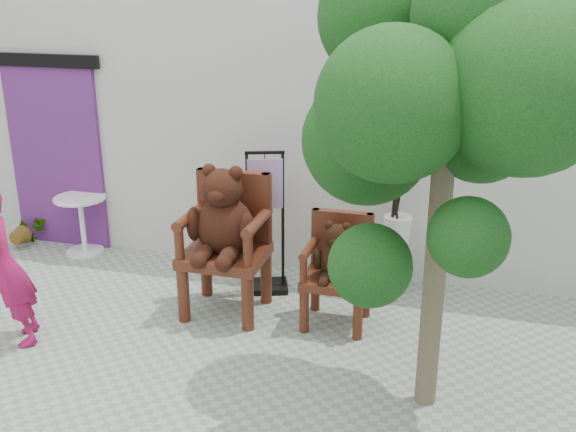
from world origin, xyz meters
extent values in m
plane|color=#959E8E|center=(0.00, 0.00, 0.00)|extent=(60.00, 60.00, 0.00)
cube|color=silver|center=(0.00, 3.10, 1.50)|extent=(9.00, 1.00, 3.00)
cube|color=#62256F|center=(-3.00, 2.58, 1.10)|extent=(1.20, 0.08, 2.20)
cube|color=black|center=(-3.00, 2.54, 2.25)|extent=(1.40, 0.06, 0.15)
cylinder|color=#421A0E|center=(-0.74, 1.09, 0.27)|extent=(0.12, 0.12, 0.55)
cylinder|color=#421A0E|center=(-0.74, 1.67, 0.27)|extent=(0.12, 0.12, 0.55)
cylinder|color=#421A0E|center=(-0.09, 1.09, 0.27)|extent=(0.12, 0.12, 0.55)
cylinder|color=#421A0E|center=(-0.09, 1.67, 0.27)|extent=(0.12, 0.12, 0.55)
cube|color=#421A0E|center=(-0.42, 1.38, 0.60)|extent=(0.78, 0.72, 0.10)
cube|color=#421A0E|center=(-0.42, 1.69, 1.01)|extent=(0.74, 0.10, 0.72)
cylinder|color=#421A0E|center=(-0.76, 1.69, 1.01)|extent=(0.10, 0.10, 0.72)
cylinder|color=#421A0E|center=(-0.76, 1.09, 0.81)|extent=(0.09, 0.09, 0.33)
cylinder|color=#421A0E|center=(-0.76, 1.38, 0.98)|extent=(0.10, 0.68, 0.10)
cylinder|color=#421A0E|center=(-0.08, 1.69, 1.01)|extent=(0.10, 0.10, 0.72)
cylinder|color=#421A0E|center=(-0.08, 1.09, 0.81)|extent=(0.09, 0.09, 0.33)
cylinder|color=#421A0E|center=(-0.08, 1.38, 0.98)|extent=(0.10, 0.68, 0.10)
ellipsoid|color=black|center=(-0.42, 1.41, 0.89)|extent=(0.57, 0.48, 0.59)
sphere|color=black|center=(-0.42, 1.38, 1.28)|extent=(0.38, 0.38, 0.38)
ellipsoid|color=black|center=(-0.42, 1.23, 1.25)|extent=(0.17, 0.14, 0.14)
sphere|color=black|center=(-0.55, 1.39, 1.44)|extent=(0.13, 0.13, 0.13)
sphere|color=black|center=(-0.29, 1.39, 1.44)|extent=(0.13, 0.13, 0.13)
ellipsoid|color=black|center=(-0.69, 1.29, 0.93)|extent=(0.13, 0.19, 0.34)
ellipsoid|color=black|center=(-0.54, 1.15, 0.70)|extent=(0.17, 0.33, 0.17)
sphere|color=black|center=(-0.54, 1.02, 0.68)|extent=(0.16, 0.16, 0.16)
ellipsoid|color=black|center=(-0.15, 1.29, 0.93)|extent=(0.13, 0.19, 0.34)
ellipsoid|color=black|center=(-0.30, 1.15, 0.70)|extent=(0.17, 0.33, 0.17)
sphere|color=black|center=(-0.30, 1.02, 0.68)|extent=(0.16, 0.16, 0.16)
cylinder|color=#421A0E|center=(0.43, 1.19, 0.21)|extent=(0.09, 0.09, 0.43)
cylinder|color=#421A0E|center=(0.43, 1.64, 0.21)|extent=(0.09, 0.09, 0.43)
cylinder|color=#421A0E|center=(0.93, 1.19, 0.21)|extent=(0.09, 0.09, 0.43)
cylinder|color=#421A0E|center=(0.93, 1.64, 0.21)|extent=(0.09, 0.09, 0.43)
cube|color=#421A0E|center=(0.68, 1.41, 0.47)|extent=(0.61, 0.56, 0.08)
cube|color=#421A0E|center=(0.68, 1.65, 0.79)|extent=(0.58, 0.08, 0.56)
cylinder|color=#421A0E|center=(0.42, 1.65, 0.79)|extent=(0.08, 0.08, 0.56)
cylinder|color=#421A0E|center=(0.42, 1.19, 0.63)|extent=(0.07, 0.07, 0.25)
cylinder|color=#421A0E|center=(0.42, 1.41, 0.76)|extent=(0.08, 0.53, 0.08)
cylinder|color=#421A0E|center=(0.94, 1.65, 0.79)|extent=(0.08, 0.08, 0.56)
cylinder|color=#421A0E|center=(0.94, 1.19, 0.63)|extent=(0.07, 0.07, 0.25)
cylinder|color=#421A0E|center=(0.94, 1.41, 0.76)|extent=(0.08, 0.53, 0.08)
ellipsoid|color=black|center=(0.68, 1.42, 0.66)|extent=(0.35, 0.30, 0.37)
sphere|color=black|center=(0.68, 1.41, 0.90)|extent=(0.24, 0.24, 0.24)
ellipsoid|color=black|center=(0.68, 1.31, 0.88)|extent=(0.11, 0.09, 0.09)
sphere|color=black|center=(0.60, 1.41, 1.00)|extent=(0.08, 0.08, 0.08)
sphere|color=black|center=(0.76, 1.41, 1.00)|extent=(0.08, 0.08, 0.08)
ellipsoid|color=black|center=(0.51, 1.35, 0.68)|extent=(0.08, 0.12, 0.21)
ellipsoid|color=black|center=(0.60, 1.26, 0.54)|extent=(0.10, 0.21, 0.10)
sphere|color=black|center=(0.60, 1.18, 0.52)|extent=(0.10, 0.10, 0.10)
ellipsoid|color=black|center=(0.85, 1.35, 0.68)|extent=(0.08, 0.12, 0.21)
ellipsoid|color=black|center=(0.76, 1.26, 0.54)|extent=(0.10, 0.21, 0.10)
sphere|color=black|center=(0.76, 1.18, 0.52)|extent=(0.10, 0.10, 0.10)
imported|color=#A81451|center=(-2.07, 0.30, 0.73)|extent=(0.59, 0.64, 1.47)
cylinder|color=white|center=(-2.60, 2.35, 0.69)|extent=(0.60, 0.60, 0.03)
cylinder|color=white|center=(-2.60, 2.35, 0.35)|extent=(0.06, 0.06, 0.68)
cylinder|color=white|center=(-2.60, 2.35, 0.01)|extent=(0.44, 0.44, 0.03)
cube|color=black|center=(-0.35, 1.91, 0.75)|extent=(0.04, 0.04, 1.50)
cube|color=black|center=(-0.01, 2.02, 0.75)|extent=(0.04, 0.04, 1.50)
cube|color=black|center=(-0.18, 1.96, 1.50)|extent=(0.39, 0.16, 0.03)
cube|color=black|center=(-0.18, 1.96, 0.03)|extent=(0.54, 0.48, 0.06)
cube|color=#C298DD|center=(-0.18, 1.95, 1.18)|extent=(0.35, 0.15, 0.52)
cylinder|color=black|center=(-0.18, 1.96, 1.47)|extent=(0.01, 0.01, 0.08)
cylinder|color=white|center=(1.13, 2.35, 0.44)|extent=(0.32, 0.32, 0.03)
cylinder|color=white|center=(1.22, 2.43, 0.22)|extent=(0.03, 0.03, 0.44)
cylinder|color=white|center=(1.05, 2.43, 0.22)|extent=(0.03, 0.03, 0.44)
cylinder|color=white|center=(1.05, 2.27, 0.22)|extent=(0.03, 0.03, 0.44)
cylinder|color=white|center=(1.22, 2.27, 0.22)|extent=(0.03, 0.03, 0.44)
cylinder|color=black|center=(1.11, 2.39, 1.05)|extent=(0.10, 0.06, 0.80)
cylinder|color=olive|center=(1.10, 2.42, 1.38)|extent=(0.04, 0.04, 0.07)
cylinder|color=black|center=(1.12, 2.40, 1.05)|extent=(0.11, 0.05, 0.80)
cylinder|color=olive|center=(1.11, 2.43, 1.38)|extent=(0.04, 0.04, 0.07)
cylinder|color=black|center=(1.08, 2.36, 1.05)|extent=(0.06, 0.16, 0.79)
cylinder|color=olive|center=(1.03, 2.38, 1.38)|extent=(0.04, 0.05, 0.08)
cylinder|color=black|center=(1.13, 2.40, 1.05)|extent=(0.11, 0.03, 0.80)
cylinder|color=olive|center=(1.14, 2.43, 1.38)|extent=(0.04, 0.04, 0.07)
cylinder|color=black|center=(1.10, 2.31, 1.05)|extent=(0.14, 0.14, 0.79)
cylinder|color=olive|center=(1.06, 2.27, 1.38)|extent=(0.05, 0.05, 0.08)
cylinder|color=black|center=(1.08, 2.35, 1.05)|extent=(0.03, 0.16, 0.79)
cylinder|color=olive|center=(1.03, 2.35, 1.38)|extent=(0.04, 0.05, 0.08)
cylinder|color=brown|center=(1.61, 0.38, 1.43)|extent=(0.16, 0.16, 2.87)
sphere|color=black|center=(1.03, 0.65, 2.00)|extent=(0.99, 0.99, 0.99)
sphere|color=black|center=(1.85, 0.51, 2.16)|extent=(0.76, 0.76, 0.76)
sphere|color=black|center=(1.10, 0.85, 2.88)|extent=(0.99, 0.99, 0.99)
sphere|color=black|center=(2.07, 0.07, 2.52)|extent=(1.10, 1.10, 1.10)
sphere|color=black|center=(1.29, -0.09, 2.41)|extent=(0.99, 0.99, 0.99)
sphere|color=black|center=(1.76, 0.35, 2.92)|extent=(0.88, 0.88, 0.88)
sphere|color=black|center=(1.61, 0.70, 2.44)|extent=(0.98, 0.98, 0.98)
sphere|color=black|center=(1.20, -0.13, 1.33)|extent=(0.57, 0.57, 0.57)
sphere|color=black|center=(1.82, -0.24, 1.64)|extent=(0.51, 0.51, 0.51)
imported|color=black|center=(-3.40, 2.35, 0.20)|extent=(0.37, 0.33, 0.40)
camera|label=1|loc=(1.77, -4.26, 3.16)|focal=42.00mm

